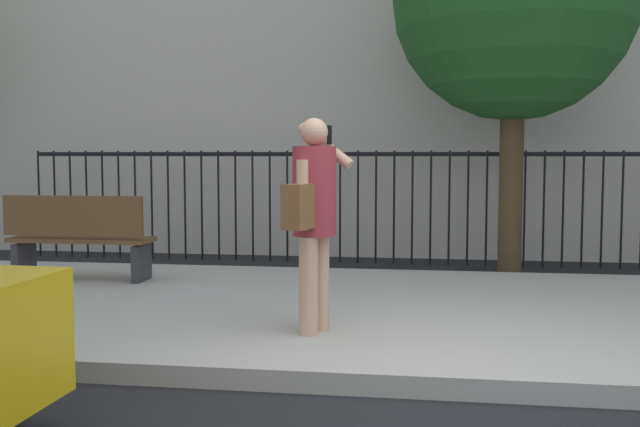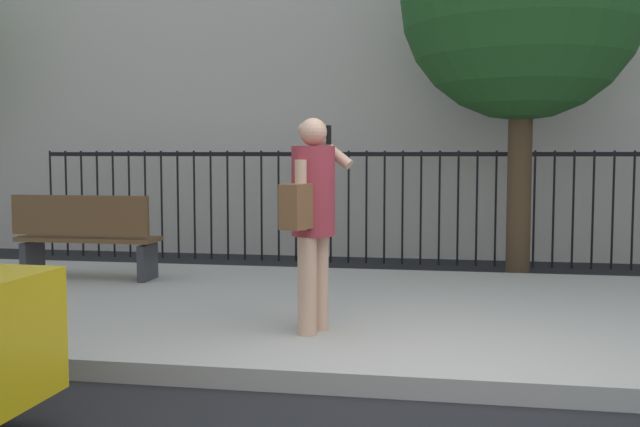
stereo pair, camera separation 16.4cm
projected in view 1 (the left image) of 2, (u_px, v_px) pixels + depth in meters
The scene contains 6 objects.
ground_plane at pixel (445, 401), 4.75m from camera, with size 60.00×60.00×0.00m, color black.
sidewalk at pixel (442, 315), 6.91m from camera, with size 28.00×4.40×0.15m, color #B2ADA3.
iron_fence at pixel (440, 192), 10.48m from camera, with size 12.03×0.04×1.60m.
pedestrian_on_phone at pixel (313, 209), 5.85m from camera, with size 0.52×0.71×1.68m.
street_bench at pixel (78, 236), 8.33m from camera, with size 1.60×0.45×0.95m.
street_tree_near at pixel (515, 0), 9.29m from camera, with size 3.01×3.01×4.97m.
Camera 1 is at (-0.08, -4.70, 1.56)m, focal length 42.26 mm.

